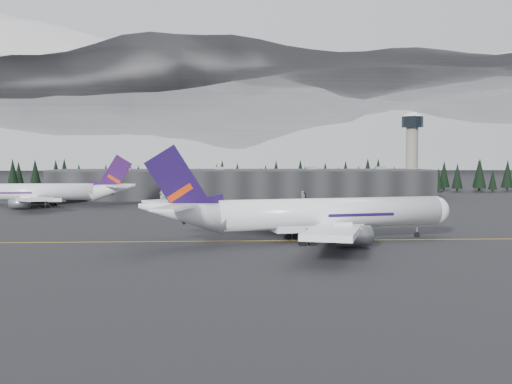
{
  "coord_description": "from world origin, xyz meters",
  "views": [
    {
      "loc": [
        -7.51,
        -120.84,
        17.38
      ],
      "look_at": [
        0.0,
        20.0,
        9.0
      ],
      "focal_mm": 40.0,
      "sensor_mm": 36.0,
      "label": 1
    }
  ],
  "objects": [
    {
      "name": "gse_vehicle_b",
      "position": [
        23.89,
        108.71,
        0.71
      ],
      "size": [
        4.45,
        2.72,
        1.42
      ],
      "primitive_type": "imported",
      "rotation": [
        0.0,
        0.0,
        -1.3
      ],
      "color": "silver",
      "rests_on": "ground"
    },
    {
      "name": "gse_vehicle_a",
      "position": [
        -30.76,
        92.94,
        0.74
      ],
      "size": [
        3.26,
        5.64,
        1.48
      ],
      "primitive_type": "imported",
      "rotation": [
        0.0,
        0.0,
        -0.16
      ],
      "color": "silver",
      "rests_on": "ground"
    },
    {
      "name": "mountain_ridge",
      "position": [
        0.0,
        1000.0,
        0.0
      ],
      "size": [
        4400.0,
        900.0,
        420.0
      ],
      "primitive_type": null,
      "color": "white",
      "rests_on": "ground"
    },
    {
      "name": "terminal",
      "position": [
        0.0,
        125.0,
        6.3
      ],
      "size": [
        160.0,
        30.0,
        12.6
      ],
      "color": "black",
      "rests_on": "ground"
    },
    {
      "name": "ground",
      "position": [
        0.0,
        0.0,
        0.0
      ],
      "size": [
        1400.0,
        1400.0,
        0.0
      ],
      "primitive_type": "plane",
      "color": "black",
      "rests_on": "ground"
    },
    {
      "name": "treeline",
      "position": [
        0.0,
        162.0,
        7.5
      ],
      "size": [
        360.0,
        20.0,
        15.0
      ],
      "primitive_type": "cube",
      "color": "black",
      "rests_on": "ground"
    },
    {
      "name": "jet_main",
      "position": [
        9.03,
        -3.45,
        5.66
      ],
      "size": [
        67.47,
        61.67,
        20.06
      ],
      "rotation": [
        0.0,
        0.0,
        0.21
      ],
      "color": "white",
      "rests_on": "ground"
    },
    {
      "name": "jet_parked",
      "position": [
        -71.82,
        85.52,
        5.28
      ],
      "size": [
        63.62,
        58.76,
        18.71
      ],
      "rotation": [
        0.0,
        0.0,
        3.15
      ],
      "color": "white",
      "rests_on": "ground"
    },
    {
      "name": "control_tower",
      "position": [
        75.0,
        128.0,
        23.41
      ],
      "size": [
        10.0,
        10.0,
        37.7
      ],
      "color": "gray",
      "rests_on": "ground"
    },
    {
      "name": "taxiline",
      "position": [
        0.0,
        -2.0,
        0.01
      ],
      "size": [
        400.0,
        0.4,
        0.02
      ],
      "primitive_type": "cube",
      "color": "gold",
      "rests_on": "ground"
    }
  ]
}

